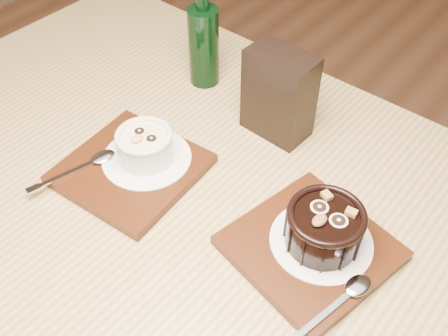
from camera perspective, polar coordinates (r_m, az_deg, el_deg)
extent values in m
cube|color=#9F7C45|center=(0.72, -2.78, -7.20)|extent=(1.21, 0.82, 0.04)
cylinder|color=#9F7C45|center=(1.43, -9.32, 3.75)|extent=(0.06, 0.06, 0.71)
cube|color=#421C0B|center=(0.77, -10.05, -0.11)|extent=(0.19, 0.19, 0.01)
cylinder|color=white|center=(0.77, -8.40, 1.09)|extent=(0.13, 0.13, 0.00)
cylinder|color=white|center=(0.76, -8.57, 2.24)|extent=(0.08, 0.08, 0.04)
cylinder|color=#FFE09B|center=(0.74, -8.73, 3.31)|extent=(0.07, 0.07, 0.00)
torus|color=white|center=(0.74, -8.76, 3.51)|extent=(0.08, 0.08, 0.01)
cylinder|color=black|center=(0.75, -9.20, 4.02)|extent=(0.02, 0.02, 0.00)
cylinder|color=black|center=(0.74, -7.91, 3.23)|extent=(0.02, 0.02, 0.00)
ellipsoid|color=tan|center=(0.73, -9.45, 3.16)|extent=(0.01, 0.02, 0.01)
cube|color=#421C0B|center=(0.68, 9.37, -8.57)|extent=(0.21, 0.21, 0.01)
cylinder|color=white|center=(0.68, 10.53, -7.82)|extent=(0.13, 0.13, 0.00)
cylinder|color=black|center=(0.66, 10.82, -6.51)|extent=(0.09, 0.09, 0.05)
cylinder|color=black|center=(0.64, 11.10, -5.24)|extent=(0.08, 0.08, 0.00)
torus|color=black|center=(0.64, 11.14, -5.04)|extent=(0.10, 0.10, 0.01)
cylinder|color=black|center=(0.64, 10.36, -4.16)|extent=(0.02, 0.02, 0.00)
cylinder|color=black|center=(0.63, 12.38, -5.57)|extent=(0.02, 0.02, 0.00)
ellipsoid|color=brown|center=(0.63, 10.36, -5.62)|extent=(0.02, 0.02, 0.01)
cube|color=olive|center=(0.65, 11.12, -2.96)|extent=(0.02, 0.01, 0.01)
cube|color=olive|center=(0.64, 13.69, -4.72)|extent=(0.01, 0.01, 0.01)
cube|color=black|center=(0.79, 5.99, 7.99)|extent=(0.10, 0.06, 0.14)
cylinder|color=black|center=(0.90, -2.21, 13.04)|extent=(0.05, 0.05, 0.14)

